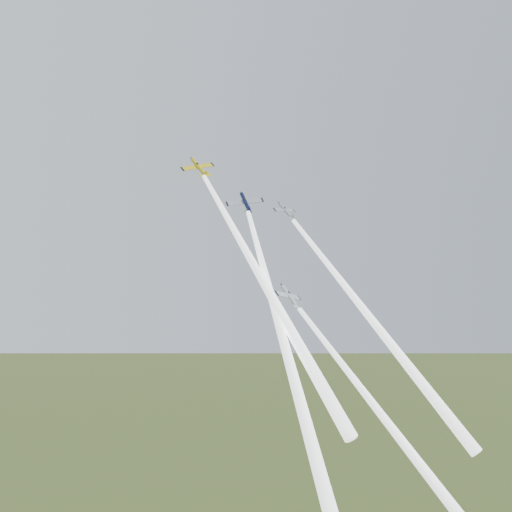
% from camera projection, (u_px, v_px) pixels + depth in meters
% --- Properties ---
extents(plane_yellow, '(9.94, 7.11, 8.50)m').
position_uv_depth(plane_yellow, '(199.00, 168.00, 140.10)').
color(plane_yellow, gold).
extents(smoke_trail_yellow, '(7.22, 46.95, 49.26)m').
position_uv_depth(smoke_trail_yellow, '(265.00, 285.00, 117.90)').
color(smoke_trail_yellow, white).
extents(plane_navy, '(8.73, 8.46, 7.97)m').
position_uv_depth(plane_navy, '(246.00, 203.00, 136.74)').
color(plane_navy, black).
extents(smoke_trail_navy, '(13.68, 48.74, 51.97)m').
position_uv_depth(smoke_trail_navy, '(283.00, 340.00, 109.68)').
color(smoke_trail_navy, white).
extents(plane_silver_right, '(8.14, 6.93, 5.92)m').
position_uv_depth(plane_silver_right, '(286.00, 211.00, 143.82)').
color(plane_silver_right, '#A6AEB3').
extents(smoke_trail_silver_right, '(14.66, 42.19, 45.46)m').
position_uv_depth(smoke_trail_silver_right, '(373.00, 322.00, 125.98)').
color(smoke_trail_silver_right, white).
extents(plane_silver_low, '(9.34, 9.22, 7.56)m').
position_uv_depth(plane_silver_low, '(290.00, 297.00, 131.31)').
color(plane_silver_low, silver).
extents(smoke_trail_silver_low, '(17.99, 39.42, 43.70)m').
position_uv_depth(smoke_trail_silver_low, '(390.00, 426.00, 115.75)').
color(smoke_trail_silver_low, white).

